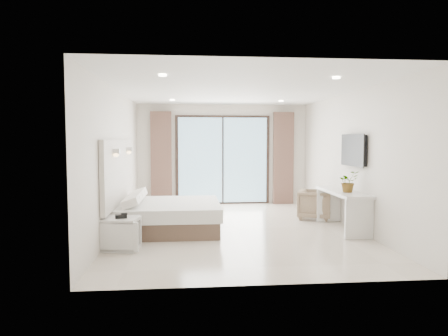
% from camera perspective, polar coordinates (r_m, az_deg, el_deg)
% --- Properties ---
extents(ground, '(6.20, 6.20, 0.00)m').
position_cam_1_polar(ground, '(7.97, 1.75, -8.62)').
color(ground, beige).
rests_on(ground, ground).
extents(room_shell, '(4.62, 6.22, 2.72)m').
position_cam_1_polar(room_shell, '(8.50, -0.16, 2.92)').
color(room_shell, silver).
rests_on(room_shell, ground).
extents(bed, '(1.94, 1.85, 0.68)m').
position_cam_1_polar(bed, '(7.83, -8.04, -6.75)').
color(bed, brown).
rests_on(bed, ground).
extents(nightstand, '(0.63, 0.55, 0.51)m').
position_cam_1_polar(nightstand, '(6.63, -14.60, -9.07)').
color(nightstand, silver).
rests_on(nightstand, ground).
extents(phone, '(0.20, 0.17, 0.06)m').
position_cam_1_polar(phone, '(6.53, -14.51, -6.68)').
color(phone, black).
rests_on(phone, nightstand).
extents(console_desk, '(0.53, 1.69, 0.77)m').
position_cam_1_polar(console_desk, '(8.08, 16.58, -4.52)').
color(console_desk, silver).
rests_on(console_desk, ground).
extents(plant, '(0.44, 0.47, 0.31)m').
position_cam_1_polar(plant, '(7.81, 17.31, -2.18)').
color(plant, '#33662D').
rests_on(plant, console_desk).
extents(armchair, '(0.86, 0.88, 0.71)m').
position_cam_1_polar(armchair, '(9.07, 12.86, -4.89)').
color(armchair, '#937660').
rests_on(armchair, ground).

